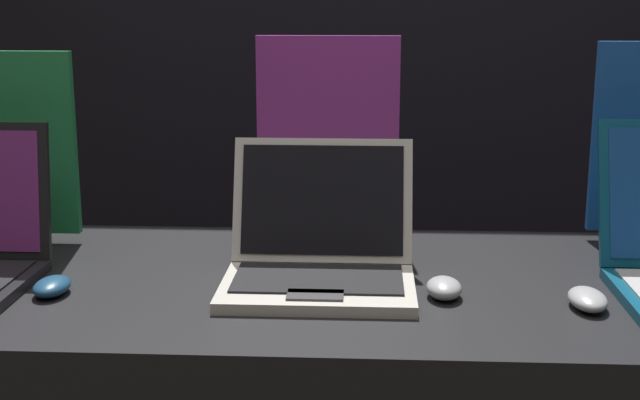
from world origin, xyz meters
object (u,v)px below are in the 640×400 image
laptop_middle (319,252)px  mouse_back (588,299)px  promo_stand_middle (328,143)px  mouse_front (52,286)px  mouse_middle (444,288)px

laptop_middle → mouse_back: bearing=-13.5°
mouse_back → promo_stand_middle: bearing=137.1°
laptop_middle → mouse_back: 0.47m
laptop_middle → mouse_front: bearing=-168.7°
promo_stand_middle → mouse_middle: bearing=-60.2°
mouse_middle → promo_stand_middle: promo_stand_middle is taller
mouse_middle → promo_stand_middle: size_ratio=0.21×
mouse_front → laptop_middle: 0.47m
mouse_front → mouse_middle: 0.68m
laptop_middle → promo_stand_middle: 0.35m
mouse_middle → mouse_back: (0.24, -0.04, -0.00)m
laptop_middle → promo_stand_middle: size_ratio=0.79×
mouse_middle → laptop_middle: bearing=162.4°
laptop_middle → mouse_back: laptop_middle is taller
mouse_front → promo_stand_middle: (0.46, 0.41, 0.19)m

